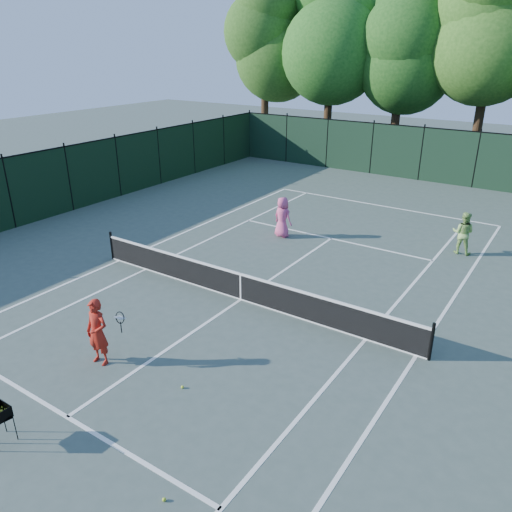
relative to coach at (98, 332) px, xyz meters
The scene contains 21 objects.
ground 4.82m from the coach, 78.16° to the left, with size 90.00×90.00×0.00m, color #435149.
sideline_doubles_left 6.53m from the coach, 134.20° to the left, with size 0.10×23.77×0.01m, color white.
sideline_doubles_right 8.00m from the coach, 35.70° to the left, with size 0.10×23.77×0.01m, color white.
sideline_singles_left 5.67m from the coach, 124.11° to the left, with size 0.10×23.77×0.01m, color white.
sideline_singles_right 6.94m from the coach, 42.37° to the left, with size 0.10×23.77×0.01m, color white.
baseline_far 16.58m from the coach, 86.63° to the left, with size 10.97×0.10×0.01m, color white.
service_line_near 2.19m from the coach, 61.07° to the right, with size 8.23×0.10×0.01m, color white.
service_line_far 11.12m from the coach, 84.96° to the left, with size 8.23×0.10×0.01m, color white.
center_service_line 4.82m from the coach, 78.16° to the left, with size 0.10×12.80×0.01m, color white.
tennis_net 4.76m from the coach, 78.16° to the left, with size 11.69×0.09×1.06m.
fence_far 22.67m from the coach, 87.54° to the left, with size 24.00×0.05×3.00m, color black.
fence_left 11.98m from the coach, 157.18° to the left, with size 0.05×36.00×3.00m, color black.
tree_0 29.68m from the coach, 114.71° to the left, with size 6.40×6.40×13.14m.
tree_1 28.64m from the coach, 104.78° to the left, with size 6.80×6.80×13.98m.
tree_2 27.39m from the coach, 94.38° to the left, with size 6.00×6.00×12.40m.
tree_3 28.30m from the coach, 83.70° to the left, with size 7.00×7.00×14.45m.
coach is the anchor object (origin of this frame).
player_pink 10.18m from the coach, 94.71° to the left, with size 0.89×0.65×1.67m.
player_green 13.63m from the coach, 65.17° to the left, with size 0.81×0.64×1.63m.
loose_ball_near_cart 4.78m from the coach, 27.52° to the right, with size 0.07×0.07×0.07m, color #AECC29.
loose_ball_midcourt 2.53m from the coach, ahead, with size 0.07×0.07×0.07m, color #D2EA30.
Camera 1 is at (8.03, -11.18, 7.30)m, focal length 35.00 mm.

